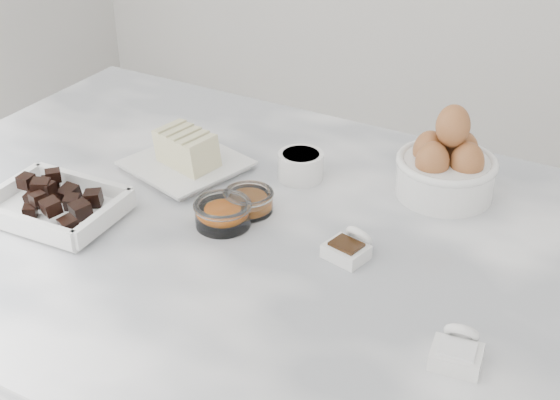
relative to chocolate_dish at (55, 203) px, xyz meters
The scene contains 9 objects.
marble_slab 0.30m from the chocolate_dish, 21.77° to the left, with size 1.20×0.80×0.04m, color white.
chocolate_dish is the anchor object (origin of this frame).
butter_plate 0.22m from the chocolate_dish, 69.37° to the left, with size 0.20×0.20×0.07m.
sugar_ramekin 0.38m from the chocolate_dish, 47.11° to the left, with size 0.07×0.07×0.04m.
egg_bowl 0.58m from the chocolate_dish, 35.77° to the left, with size 0.15×0.15×0.15m.
honey_bowl 0.28m from the chocolate_dish, 32.24° to the left, with size 0.07×0.07×0.03m.
zest_bowl 0.24m from the chocolate_dish, 23.82° to the left, with size 0.08×0.08×0.04m.
vanilla_spoon 0.43m from the chocolate_dish, 15.65° to the left, with size 0.06×0.07×0.04m.
salt_spoon 0.61m from the chocolate_dish, ahead, with size 0.06×0.07×0.04m.
Camera 1 is at (0.48, -0.79, 1.54)m, focal length 50.00 mm.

